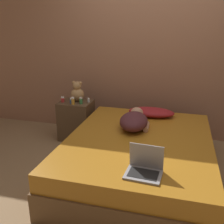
{
  "coord_description": "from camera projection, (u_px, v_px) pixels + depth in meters",
  "views": [
    {
      "loc": [
        0.38,
        -2.56,
        1.64
      ],
      "look_at": [
        -0.37,
        0.24,
        0.65
      ],
      "focal_mm": 42.0,
      "sensor_mm": 36.0,
      "label": 1
    }
  ],
  "objects": [
    {
      "name": "bottle_clear",
      "position": [
        89.0,
        100.0,
        3.74
      ],
      "size": [
        0.03,
        0.03,
        0.06
      ],
      "color": "silver",
      "rests_on": "nightstand"
    },
    {
      "name": "pillow",
      "position": [
        151.0,
        112.0,
        3.46
      ],
      "size": [
        0.6,
        0.3,
        0.11
      ],
      "color": "maroon",
      "rests_on": "bed"
    },
    {
      "name": "person_lying",
      "position": [
        134.0,
        120.0,
        3.06
      ],
      "size": [
        0.35,
        0.64,
        0.19
      ],
      "rotation": [
        0.0,
        0.0,
        0.06
      ],
      "color": "#4C2328",
      "rests_on": "bed"
    },
    {
      "name": "wall_back",
      "position": [
        156.0,
        48.0,
        3.69
      ],
      "size": [
        8.0,
        0.06,
        2.6
      ],
      "color": "#996B51",
      "rests_on": "ground_plane"
    },
    {
      "name": "ground_plane",
      "position": [
        138.0,
        176.0,
        2.96
      ],
      "size": [
        12.0,
        12.0,
        0.0
      ],
      "primitive_type": "plane",
      "color": "#937551"
    },
    {
      "name": "bed",
      "position": [
        139.0,
        157.0,
        2.89
      ],
      "size": [
        1.54,
        1.95,
        0.47
      ],
      "color": "brown",
      "rests_on": "ground_plane"
    },
    {
      "name": "bottle_amber",
      "position": [
        73.0,
        101.0,
        3.62
      ],
      "size": [
        0.05,
        0.05,
        0.1
      ],
      "color": "gold",
      "rests_on": "nightstand"
    },
    {
      "name": "nightstand",
      "position": [
        76.0,
        120.0,
        3.85
      ],
      "size": [
        0.45,
        0.38,
        0.57
      ],
      "color": "brown",
      "rests_on": "ground_plane"
    },
    {
      "name": "laptop",
      "position": [
        144.0,
        168.0,
        2.13
      ],
      "size": [
        0.3,
        0.24,
        0.23
      ],
      "rotation": [
        0.0,
        0.0,
        -0.07
      ],
      "color": "#9E9EA3",
      "rests_on": "bed"
    },
    {
      "name": "bottle_red",
      "position": [
        63.0,
        100.0,
        3.73
      ],
      "size": [
        0.05,
        0.05,
        0.08
      ],
      "color": "#B72D2D",
      "rests_on": "nightstand"
    },
    {
      "name": "bottle_blue",
      "position": [
        71.0,
        101.0,
        3.68
      ],
      "size": [
        0.04,
        0.04,
        0.08
      ],
      "color": "#3866B2",
      "rests_on": "nightstand"
    },
    {
      "name": "bottle_green",
      "position": [
        81.0,
        101.0,
        3.65
      ],
      "size": [
        0.04,
        0.04,
        0.1
      ],
      "color": "#3D8E4C",
      "rests_on": "nightstand"
    },
    {
      "name": "teddy_bear",
      "position": [
        77.0,
        92.0,
        3.77
      ],
      "size": [
        0.19,
        0.19,
        0.29
      ],
      "color": "tan",
      "rests_on": "nightstand"
    }
  ]
}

